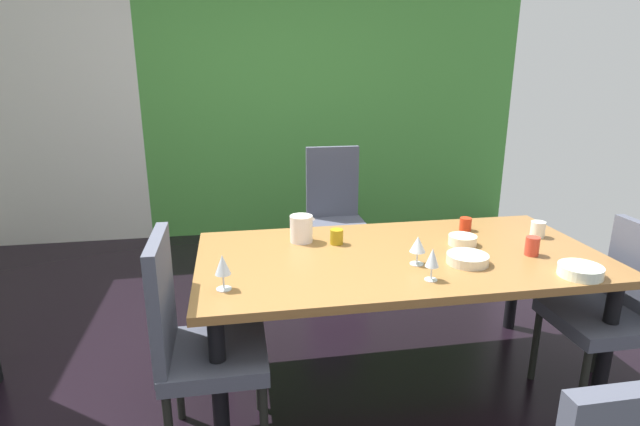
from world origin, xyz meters
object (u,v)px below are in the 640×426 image
chair_right_near (615,305)px  cup_south (532,246)px  serving_bowl_center (463,240)px  cup_east (466,224)px  chair_left_near (194,337)px  dining_table (400,267)px  serving_bowl_north (467,259)px  cup_left (337,237)px  wine_glass_rear (432,259)px  pitcher_west (301,228)px  cup_corner (538,229)px  wine_glass_near_shelf (418,245)px  wine_glass_near_window (223,266)px  chair_head_far (335,210)px  serving_bowl_front (580,271)px

chair_right_near → cup_south: 0.49m
serving_bowl_center → cup_east: bearing=61.2°
chair_left_near → dining_table: bearing=107.5°
serving_bowl_north → cup_left: 0.68m
wine_glass_rear → cup_east: 0.79m
serving_bowl_center → pitcher_west: 0.86m
chair_left_near → cup_east: chair_left_near is taller
cup_corner → wine_glass_rear: bearing=-150.7°
serving_bowl_north → wine_glass_near_shelf: bearing=172.3°
serving_bowl_center → chair_right_near: bearing=-31.4°
wine_glass_near_window → cup_south: bearing=5.3°
chair_left_near → cup_left: 0.92m
wine_glass_rear → serving_bowl_center: bearing=50.0°
serving_bowl_center → pitcher_west: pitcher_west is taller
chair_left_near → chair_head_far: bearing=150.9°
cup_east → serving_bowl_front: bearing=-72.8°
cup_south → cup_left: (-0.93, 0.33, -0.01)m
dining_table → cup_left: 0.37m
cup_corner → serving_bowl_north: bearing=-152.0°
serving_bowl_north → cup_corner: cup_corner is taller
cup_left → cup_south: bearing=-19.5°
wine_glass_rear → cup_south: 0.65m
cup_south → cup_east: cup_south is taller
serving_bowl_front → wine_glass_near_shelf: bearing=158.9°
serving_bowl_north → cup_corner: 0.63m
cup_south → serving_bowl_front: bearing=-76.3°
pitcher_west → wine_glass_near_window: bearing=-127.1°
serving_bowl_north → pitcher_west: 0.87m
wine_glass_rear → pitcher_west: (-0.50, 0.60, -0.03)m
wine_glass_near_window → cup_south: wine_glass_near_window is taller
cup_south → cup_corner: (0.19, 0.25, -0.00)m
pitcher_west → chair_head_far: bearing=69.9°
cup_left → serving_bowl_north: bearing=-33.9°
wine_glass_near_window → cup_left: wine_glass_near_window is taller
chair_head_far → chair_left_near: chair_head_far is taller
cup_south → wine_glass_near_shelf: bearing=-178.6°
chair_right_near → cup_corner: size_ratio=10.39×
serving_bowl_front → serving_bowl_north: size_ratio=0.98×
cup_east → cup_south: bearing=-70.6°
wine_glass_near_shelf → serving_bowl_north: bearing=-7.7°
cup_south → wine_glass_near_window: bearing=-174.7°
serving_bowl_center → cup_left: bearing=168.9°
chair_left_near → wine_glass_near_shelf: chair_left_near is taller
serving_bowl_center → wine_glass_near_window: bearing=-164.6°
chair_head_far → cup_east: chair_head_far is taller
cup_corner → cup_east: size_ratio=1.19×
serving_bowl_center → serving_bowl_north: 0.27m
serving_bowl_front → chair_right_near: bearing=16.8°
wine_glass_rear → cup_corner: size_ratio=1.70×
wine_glass_near_window → serving_bowl_front: bearing=-4.9°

